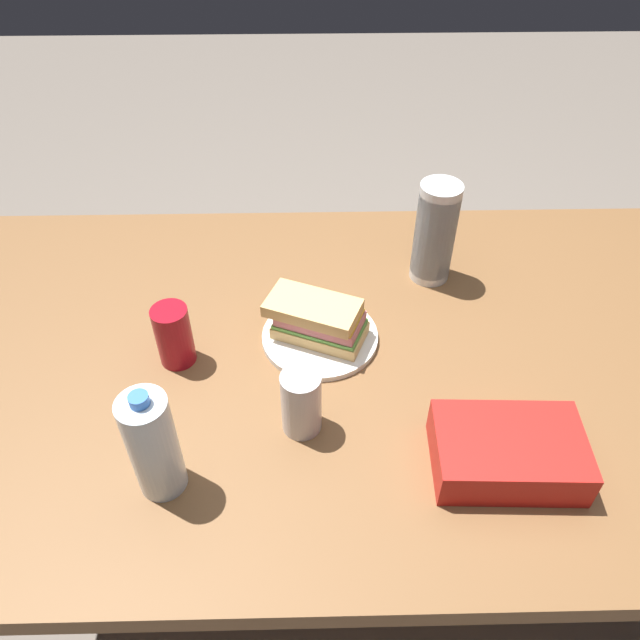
# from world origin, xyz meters

# --- Properties ---
(ground_plane) EXTENTS (8.00, 8.00, 0.00)m
(ground_plane) POSITION_xyz_m (0.00, 0.00, 0.00)
(ground_plane) COLOR #70665B
(dining_table) EXTENTS (1.69, 0.96, 0.75)m
(dining_table) POSITION_xyz_m (0.00, 0.00, 0.66)
(dining_table) COLOR brown
(dining_table) RESTS_ON ground_plane
(paper_plate) EXTENTS (0.22, 0.22, 0.01)m
(paper_plate) POSITION_xyz_m (0.06, -0.04, 0.75)
(paper_plate) COLOR white
(paper_plate) RESTS_ON dining_table
(sandwich) EXTENTS (0.20, 0.15, 0.08)m
(sandwich) POSITION_xyz_m (0.07, -0.04, 0.80)
(sandwich) COLOR #DBB26B
(sandwich) RESTS_ON paper_plate
(soda_can_red) EXTENTS (0.07, 0.07, 0.12)m
(soda_can_red) POSITION_xyz_m (0.33, 0.01, 0.81)
(soda_can_red) COLOR maroon
(soda_can_red) RESTS_ON dining_table
(chip_bag) EXTENTS (0.24, 0.16, 0.07)m
(chip_bag) POSITION_xyz_m (-0.22, 0.25, 0.78)
(chip_bag) COLOR red
(chip_bag) RESTS_ON dining_table
(water_bottle_tall) EXTENTS (0.07, 0.07, 0.21)m
(water_bottle_tall) POSITION_xyz_m (0.31, 0.27, 0.85)
(water_bottle_tall) COLOR silver
(water_bottle_tall) RESTS_ON dining_table
(plastic_cup_stack) EXTENTS (0.08, 0.08, 0.22)m
(plastic_cup_stack) POSITION_xyz_m (-0.18, -0.23, 0.86)
(plastic_cup_stack) COLOR silver
(plastic_cup_stack) RESTS_ON dining_table
(soda_can_silver) EXTENTS (0.07, 0.07, 0.12)m
(soda_can_silver) POSITION_xyz_m (0.10, 0.17, 0.81)
(soda_can_silver) COLOR silver
(soda_can_silver) RESTS_ON dining_table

